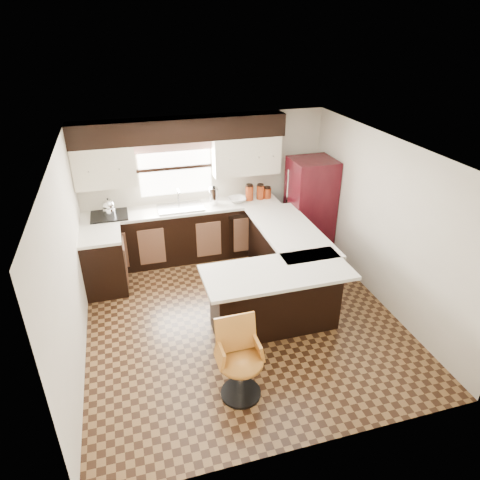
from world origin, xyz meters
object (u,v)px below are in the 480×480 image
object	(u,v)px
peninsula_return	(275,299)
bar_chair	(241,362)
refrigerator	(310,206)
peninsula_long	(285,258)

from	to	relation	value
peninsula_return	bar_chair	bearing A→B (deg)	-126.96
peninsula_return	refrigerator	distance (m)	2.38
refrigerator	bar_chair	distance (m)	3.65
peninsula_long	peninsula_return	world-z (taller)	same
peninsula_return	bar_chair	size ratio (longest dim) A/B	1.77
refrigerator	peninsula_return	bearing A→B (deg)	-124.85
peninsula_long	bar_chair	world-z (taller)	bar_chair
bar_chair	peninsula_return	bearing A→B (deg)	52.01
refrigerator	bar_chair	size ratio (longest dim) A/B	1.81
peninsula_long	peninsula_return	xyz separation A→B (m)	(-0.53, -0.97, 0.00)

